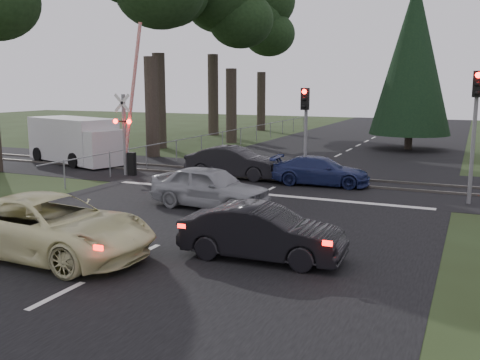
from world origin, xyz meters
The scene contains 19 objects.
ground centered at (0.00, 0.00, 0.00)m, with size 120.00×120.00×0.00m, color #263116.
road centered at (0.00, 10.00, 0.01)m, with size 14.00×100.00×0.01m, color black.
rail_corridor centered at (0.00, 12.00, 0.01)m, with size 120.00×8.00×0.01m, color black.
stop_line centered at (0.00, 8.20, 0.01)m, with size 13.00×0.35×0.00m, color silver.
rail_near centered at (0.00, 11.20, 0.05)m, with size 120.00×0.12×0.10m, color #59544C.
rail_far centered at (0.00, 12.80, 0.05)m, with size 120.00×0.12×0.10m, color #59544C.
crossing_signal centered at (-7.27, 9.79, 2.06)m, with size 1.62×0.38×6.96m.
traffic_signal_right centered at (7.55, 9.47, 3.31)m, with size 0.68×0.48×4.70m.
traffic_signal_center centered at (1.00, 10.68, 2.81)m, with size 0.32×0.48×4.10m.
euc_tree_c centered at (-9.00, 25.00, 9.51)m, with size 6.00×6.00×13.20m.
euc_tree_e centered at (-11.00, 36.00, 9.51)m, with size 6.00×6.00×13.20m.
conifer_tree centered at (3.50, 26.00, 5.99)m, with size 5.20×5.20×11.00m.
fence_left centered at (-7.80, 22.50, 0.00)m, with size 0.10×36.00×1.20m, color slate, non-canonical shape.
cream_coupe centered at (-1.97, -1.05, 0.76)m, with size 2.53×5.49×1.53m, color beige.
dark_hatchback centered at (2.96, 0.87, 0.66)m, with size 1.40×4.02×1.32m, color black.
silver_car centered at (-0.74, 5.33, 0.73)m, with size 1.72×4.27×1.45m, color #929599.
blue_sedan centered at (1.62, 11.07, 0.60)m, with size 1.69×4.16×1.21m, color navy.
dark_car_far centered at (-2.50, 11.14, 0.72)m, with size 1.52×4.35×1.43m, color black.
white_van centered at (-12.13, 11.93, 1.24)m, with size 6.67×4.05×2.46m.
Camera 1 is at (7.56, -10.88, 4.22)m, focal length 40.00 mm.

